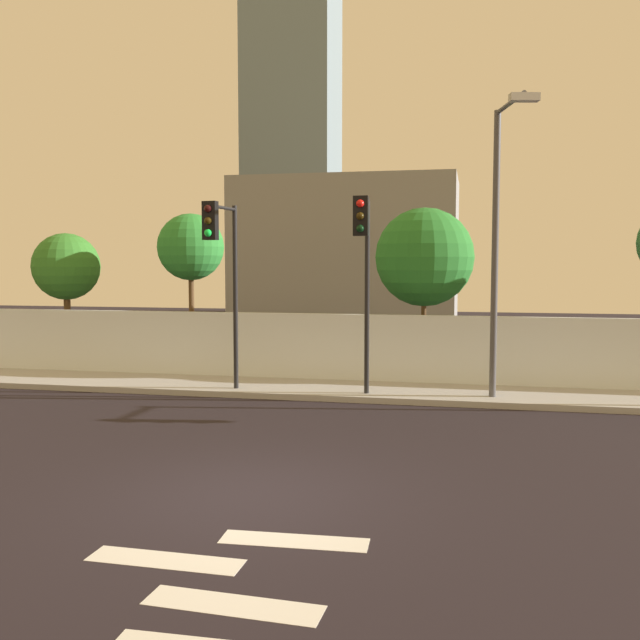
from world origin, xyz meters
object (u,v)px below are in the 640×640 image
(traffic_light_left, at_px, (222,255))
(roadside_tree_leftmost, at_px, (66,267))
(roadside_tree_midleft, at_px, (191,248))
(street_lamp_curbside, at_px, (499,227))
(traffic_light_right, at_px, (364,253))
(roadside_tree_midright, at_px, (424,257))

(traffic_light_left, relative_size, roadside_tree_leftmost, 1.08)
(traffic_light_left, bearing_deg, roadside_tree_midleft, 120.92)
(street_lamp_curbside, distance_m, roadside_tree_midleft, 9.79)
(traffic_light_right, bearing_deg, roadside_tree_leftmost, 158.12)
(street_lamp_curbside, height_order, roadside_tree_midleft, street_lamp_curbside)
(roadside_tree_midleft, xyz_separation_m, roadside_tree_midright, (7.14, 0.00, -0.31))
(traffic_light_left, height_order, street_lamp_curbside, street_lamp_curbside)
(traffic_light_right, height_order, street_lamp_curbside, street_lamp_curbside)
(roadside_tree_midleft, bearing_deg, traffic_light_left, -59.08)
(roadside_tree_leftmost, relative_size, roadside_tree_midleft, 0.88)
(roadside_tree_leftmost, bearing_deg, street_lamp_curbside, -15.18)
(traffic_light_left, height_order, traffic_light_right, traffic_light_right)
(roadside_tree_midright, bearing_deg, roadside_tree_midleft, -180.00)
(traffic_light_left, distance_m, roadside_tree_midleft, 4.98)
(traffic_light_right, distance_m, roadside_tree_midleft, 7.28)
(roadside_tree_leftmost, xyz_separation_m, roadside_tree_midright, (11.40, 0.00, 0.30))
(street_lamp_curbside, height_order, roadside_tree_midright, street_lamp_curbside)
(traffic_light_right, distance_m, street_lamp_curbside, 3.18)
(traffic_light_right, xyz_separation_m, roadside_tree_leftmost, (-10.27, 4.12, -0.38))
(traffic_light_left, xyz_separation_m, roadside_tree_midright, (4.58, 4.27, -0.04))
(roadside_tree_midleft, distance_m, roadside_tree_midright, 7.14)
(roadside_tree_leftmost, distance_m, roadside_tree_midleft, 4.31)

